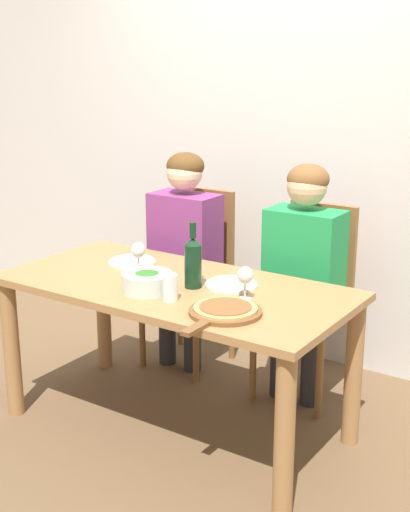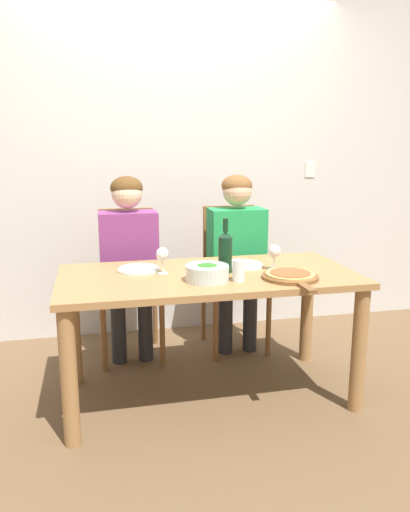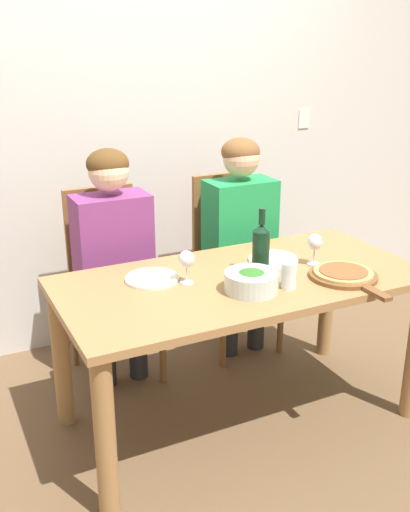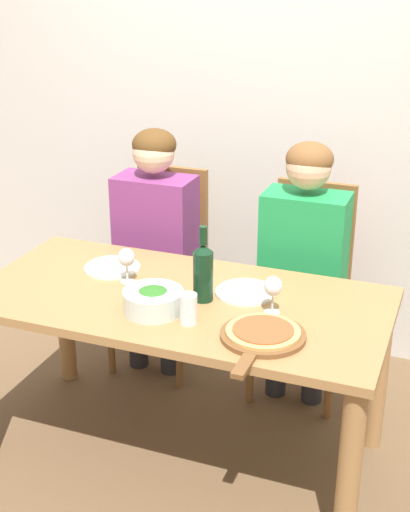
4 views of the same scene
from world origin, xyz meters
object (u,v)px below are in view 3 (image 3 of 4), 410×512
at_px(chair_right, 231,256).
at_px(wine_glass_left, 186,261).
at_px(wine_glass_right, 315,244).
at_px(chair_left, 109,278).
at_px(person_woman, 114,246).
at_px(wine_bottle, 261,248).
at_px(broccoli_bowl, 251,281).
at_px(water_tumbler, 289,275).
at_px(person_man, 241,227).
at_px(dinner_plate_right, 273,259).
at_px(pizza_on_board, 344,275).
at_px(dinner_plate_left, 152,278).

relative_size(chair_right, wine_glass_left, 6.71).
bearing_deg(wine_glass_right, chair_left, 136.04).
relative_size(person_woman, wine_bottle, 4.08).
height_order(broccoli_bowl, water_tumbler, water_tumbler).
xyz_separation_m(chair_left, person_man, (0.74, -0.12, 0.22)).
bearing_deg(broccoli_bowl, chair_right, 66.36).
height_order(dinner_plate_right, pizza_on_board, pizza_on_board).
bearing_deg(wine_bottle, dinner_plate_left, 163.55).
height_order(broccoli_bowl, wine_glass_left, wine_glass_left).
relative_size(broccoli_bowl, dinner_plate_right, 0.95).
bearing_deg(wine_bottle, wine_glass_right, -3.26).
bearing_deg(dinner_plate_left, wine_bottle, -16.45).
relative_size(wine_bottle, dinner_plate_right, 1.27).
distance_m(person_man, pizza_on_board, 0.84).
distance_m(broccoli_bowl, wine_glass_left, 0.30).
bearing_deg(chair_right, wine_glass_right, -87.41).
bearing_deg(person_man, chair_right, 90.00).
bearing_deg(person_man, chair_left, 171.02).
xyz_separation_m(chair_right, broccoli_bowl, (-0.39, -0.89, 0.25)).
xyz_separation_m(dinner_plate_left, dinner_plate_right, (0.61, -0.03, 0.00)).
height_order(chair_left, person_woman, person_woman).
relative_size(dinner_plate_left, water_tumbler, 2.08).
bearing_deg(water_tumbler, pizza_on_board, -3.30).
bearing_deg(wine_bottle, wine_glass_left, 173.52).
height_order(chair_left, water_tumbler, chair_left).
bearing_deg(broccoli_bowl, person_man, 63.24).
distance_m(dinner_plate_left, water_tumbler, 0.60).
bearing_deg(water_tumbler, chair_right, 76.15).
xyz_separation_m(chair_right, pizza_on_board, (0.06, -0.95, 0.22)).
height_order(wine_bottle, wine_glass_left, wine_bottle).
bearing_deg(chair_left, dinner_plate_left, -88.05).
bearing_deg(dinner_plate_right, water_tumbler, -111.07).
bearing_deg(wine_glass_right, person_woman, 140.88).
height_order(chair_right, wine_glass_left, chair_right).
relative_size(chair_left, pizza_on_board, 2.28).
height_order(chair_right, dinner_plate_right, chair_right).
distance_m(wine_bottle, wine_glass_left, 0.35).
bearing_deg(wine_bottle, pizza_on_board, -35.42).
distance_m(chair_left, person_man, 0.78).
distance_m(chair_right, person_man, 0.25).
height_order(person_man, broccoli_bowl, person_man).
distance_m(chair_left, dinner_plate_right, 0.91).
bearing_deg(person_woman, broccoli_bowl, -65.56).
bearing_deg(dinner_plate_left, water_tumbler, -34.67).
bearing_deg(pizza_on_board, chair_left, 130.05).
height_order(person_woman, dinner_plate_right, person_woman).
xyz_separation_m(person_man, wine_glass_right, (0.03, -0.63, 0.09)).
bearing_deg(person_woman, water_tumbler, -57.88).
bearing_deg(chair_right, person_man, -90.00).
xyz_separation_m(dinner_plate_left, water_tumbler, (0.49, -0.34, 0.05)).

